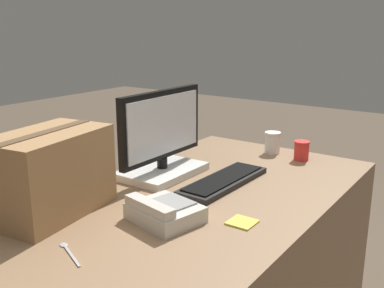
{
  "coord_description": "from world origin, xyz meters",
  "views": [
    {
      "loc": [
        -1.2,
        -0.89,
        1.34
      ],
      "look_at": [
        0.23,
        0.11,
        0.87
      ],
      "focal_mm": 42.0,
      "sensor_mm": 36.0,
      "label": 1
    }
  ],
  "objects_px": {
    "monitor": "(162,142)",
    "spoon": "(68,251)",
    "paper_cup_right": "(272,142)",
    "paper_cup_left": "(302,151)",
    "desk_phone": "(164,212)",
    "cardboard_box": "(49,173)",
    "keyboard": "(224,181)",
    "sticky_note_pad": "(242,222)"
  },
  "relations": [
    {
      "from": "paper_cup_left",
      "to": "sticky_note_pad",
      "type": "distance_m",
      "value": 0.78
    },
    {
      "from": "keyboard",
      "to": "paper_cup_left",
      "type": "relative_size",
      "value": 5.04
    },
    {
      "from": "monitor",
      "to": "keyboard",
      "type": "bearing_deg",
      "value": -79.64
    },
    {
      "from": "monitor",
      "to": "spoon",
      "type": "bearing_deg",
      "value": -163.5
    },
    {
      "from": "paper_cup_left",
      "to": "keyboard",
      "type": "bearing_deg",
      "value": 165.37
    },
    {
      "from": "paper_cup_right",
      "to": "paper_cup_left",
      "type": "bearing_deg",
      "value": -100.45
    },
    {
      "from": "desk_phone",
      "to": "cardboard_box",
      "type": "height_order",
      "value": "cardboard_box"
    },
    {
      "from": "desk_phone",
      "to": "keyboard",
      "type": "bearing_deg",
      "value": 14.69
    },
    {
      "from": "monitor",
      "to": "keyboard",
      "type": "height_order",
      "value": "monitor"
    },
    {
      "from": "monitor",
      "to": "paper_cup_right",
      "type": "bearing_deg",
      "value": -22.59
    },
    {
      "from": "keyboard",
      "to": "desk_phone",
      "type": "xyz_separation_m",
      "value": [
        -0.41,
        -0.02,
        0.02
      ]
    },
    {
      "from": "keyboard",
      "to": "paper_cup_left",
      "type": "bearing_deg",
      "value": -13.47
    },
    {
      "from": "cardboard_box",
      "to": "sticky_note_pad",
      "type": "relative_size",
      "value": 5.2
    },
    {
      "from": "monitor",
      "to": "cardboard_box",
      "type": "distance_m",
      "value": 0.53
    },
    {
      "from": "cardboard_box",
      "to": "monitor",
      "type": "bearing_deg",
      "value": -6.5
    },
    {
      "from": "sticky_note_pad",
      "to": "keyboard",
      "type": "bearing_deg",
      "value": 40.77
    },
    {
      "from": "cardboard_box",
      "to": "keyboard",
      "type": "bearing_deg",
      "value": -30.06
    },
    {
      "from": "monitor",
      "to": "keyboard",
      "type": "distance_m",
      "value": 0.3
    },
    {
      "from": "keyboard",
      "to": "spoon",
      "type": "relative_size",
      "value": 3.04
    },
    {
      "from": "cardboard_box",
      "to": "paper_cup_right",
      "type": "bearing_deg",
      "value": -15.18
    },
    {
      "from": "keyboard",
      "to": "spoon",
      "type": "xyz_separation_m",
      "value": [
        -0.72,
        0.07,
        -0.01
      ]
    },
    {
      "from": "paper_cup_left",
      "to": "spoon",
      "type": "xyz_separation_m",
      "value": [
        -1.21,
        0.2,
        -0.04
      ]
    },
    {
      "from": "paper_cup_right",
      "to": "desk_phone",
      "type": "bearing_deg",
      "value": -176.42
    },
    {
      "from": "keyboard",
      "to": "cardboard_box",
      "type": "distance_m",
      "value": 0.67
    },
    {
      "from": "sticky_note_pad",
      "to": "paper_cup_left",
      "type": "bearing_deg",
      "value": 8.28
    },
    {
      "from": "paper_cup_left",
      "to": "cardboard_box",
      "type": "relative_size",
      "value": 0.21
    },
    {
      "from": "desk_phone",
      "to": "paper_cup_left",
      "type": "height_order",
      "value": "paper_cup_left"
    },
    {
      "from": "monitor",
      "to": "spoon",
      "type": "relative_size",
      "value": 3.23
    },
    {
      "from": "spoon",
      "to": "sticky_note_pad",
      "type": "xyz_separation_m",
      "value": [
        0.45,
        -0.31,
        0.0
      ]
    },
    {
      "from": "spoon",
      "to": "desk_phone",
      "type": "bearing_deg",
      "value": -83.98
    },
    {
      "from": "paper_cup_right",
      "to": "sticky_note_pad",
      "type": "relative_size",
      "value": 1.26
    },
    {
      "from": "monitor",
      "to": "cardboard_box",
      "type": "height_order",
      "value": "monitor"
    },
    {
      "from": "paper_cup_right",
      "to": "sticky_note_pad",
      "type": "height_order",
      "value": "paper_cup_right"
    },
    {
      "from": "spoon",
      "to": "cardboard_box",
      "type": "distance_m",
      "value": 0.33
    },
    {
      "from": "sticky_note_pad",
      "to": "spoon",
      "type": "bearing_deg",
      "value": 144.97
    },
    {
      "from": "keyboard",
      "to": "desk_phone",
      "type": "relative_size",
      "value": 1.87
    },
    {
      "from": "monitor",
      "to": "paper_cup_left",
      "type": "height_order",
      "value": "monitor"
    },
    {
      "from": "desk_phone",
      "to": "paper_cup_right",
      "type": "distance_m",
      "value": 0.93
    },
    {
      "from": "keyboard",
      "to": "spoon",
      "type": "bearing_deg",
      "value": 175.43
    },
    {
      "from": "monitor",
      "to": "desk_phone",
      "type": "relative_size",
      "value": 1.98
    },
    {
      "from": "keyboard",
      "to": "sticky_note_pad",
      "type": "bearing_deg",
      "value": -138.07
    },
    {
      "from": "monitor",
      "to": "spoon",
      "type": "xyz_separation_m",
      "value": [
        -0.67,
        -0.2,
        -0.14
      ]
    }
  ]
}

